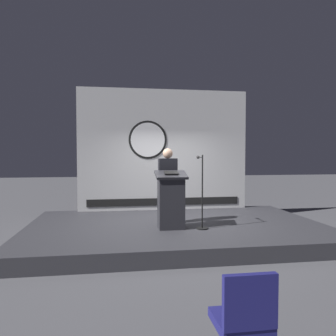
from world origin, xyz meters
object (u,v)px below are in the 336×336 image
Objects in this scene: podium at (171,200)px; audience_chair_left at (244,316)px; speaker_person at (168,185)px; microphone_stand at (202,203)px.

audience_chair_left is at bearing -90.80° from podium.
microphone_stand is at bearing -43.24° from speaker_person.
microphone_stand reaches higher than podium.
podium is 0.55m from speaker_person.
speaker_person is 0.90m from microphone_stand.
podium is at bearing 170.89° from microphone_stand.
audience_chair_left is at bearing -90.79° from speaker_person.
podium is at bearing 89.20° from audience_chair_left.
audience_chair_left is (-0.06, -4.05, -0.38)m from podium.
speaker_person is 1.09× the size of microphone_stand.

